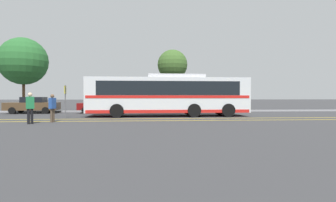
% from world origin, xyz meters
% --- Properties ---
extents(ground_plane, '(220.00, 220.00, 0.00)m').
position_xyz_m(ground_plane, '(0.00, 0.00, 0.00)').
color(ground_plane, '#38383A').
extents(lane_strip_0, '(32.30, 0.20, 0.01)m').
position_xyz_m(lane_strip_0, '(-1.17, -2.26, 0.00)').
color(lane_strip_0, gold).
rests_on(lane_strip_0, ground_plane).
extents(lane_strip_1, '(32.30, 0.20, 0.01)m').
position_xyz_m(lane_strip_1, '(-1.17, -3.86, 0.00)').
color(lane_strip_1, gold).
rests_on(lane_strip_1, ground_plane).
extents(curb_strip, '(40.30, 0.36, 0.15)m').
position_xyz_m(curb_strip, '(-1.17, 5.68, 0.07)').
color(curb_strip, '#99999E').
rests_on(curb_strip, ground_plane).
extents(transit_bus, '(12.64, 2.77, 3.23)m').
position_xyz_m(transit_bus, '(-1.16, -0.06, 1.69)').
color(transit_bus, silver).
rests_on(transit_bus, ground_plane).
extents(parked_car_0, '(4.56, 2.25, 1.49)m').
position_xyz_m(parked_car_0, '(-13.20, 4.26, 0.75)').
color(parked_car_0, '#4C3823').
rests_on(parked_car_0, ground_plane).
extents(parked_car_1, '(4.09, 2.16, 1.34)m').
position_xyz_m(parked_car_1, '(-7.03, 4.21, 0.70)').
color(parked_car_1, maroon).
rests_on(parked_car_1, ground_plane).
extents(parked_car_2, '(4.48, 2.06, 1.33)m').
position_xyz_m(parked_car_2, '(-1.24, 4.45, 0.68)').
color(parked_car_2, navy).
rests_on(parked_car_2, ground_plane).
extents(pedestrian_0, '(0.47, 0.38, 1.76)m').
position_xyz_m(pedestrian_0, '(-9.28, -5.26, 1.00)').
color(pedestrian_0, black).
rests_on(pedestrian_0, ground_plane).
extents(pedestrian_1, '(0.34, 0.47, 1.67)m').
position_xyz_m(pedestrian_1, '(-8.39, -4.37, 0.95)').
color(pedestrian_1, brown).
rests_on(pedestrian_1, ground_plane).
extents(bus_stop_sign, '(0.07, 0.40, 2.33)m').
position_xyz_m(bus_stop_sign, '(-8.55, -1.42, 1.48)').
color(bus_stop_sign, '#59595E').
rests_on(bus_stop_sign, ground_plane).
extents(tree_0, '(3.24, 3.24, 6.60)m').
position_xyz_m(tree_0, '(-0.11, 7.94, 4.95)').
color(tree_0, '#513823').
rests_on(tree_0, ground_plane).
extents(tree_1, '(4.88, 4.88, 7.64)m').
position_xyz_m(tree_1, '(-15.71, 7.95, 5.19)').
color(tree_1, '#513823').
rests_on(tree_1, ground_plane).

